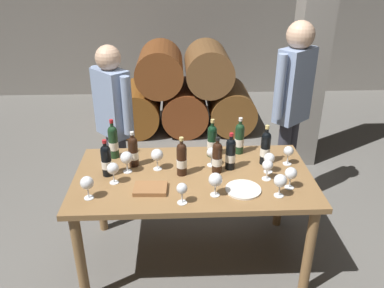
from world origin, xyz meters
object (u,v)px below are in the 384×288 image
at_px(wine_glass_1, 289,152).
at_px(wine_glass_11, 113,169).
at_px(wine_glass_2, 215,180).
at_px(wine_bottle_5, 113,141).
at_px(wine_bottle_8, 239,138).
at_px(wine_glass_7, 269,159).
at_px(wine_bottle_1, 106,160).
at_px(wine_bottle_2, 133,151).
at_px(wine_glass_4, 157,155).
at_px(wine_bottle_4, 182,159).
at_px(dining_table, 193,186).
at_px(wine_glass_10, 87,183).
at_px(wine_glass_0, 212,153).
at_px(wine_glass_3, 268,166).
at_px(wine_glass_9, 291,174).
at_px(sommelier_presenting, 293,100).
at_px(wine_bottle_0, 212,140).
at_px(wine_bottle_7, 231,153).
at_px(tasting_notebook, 150,189).
at_px(wine_bottle_6, 265,147).
at_px(wine_glass_8, 280,181).
at_px(wine_glass_6, 182,189).
at_px(taster_seated_left, 114,118).
at_px(wine_bottle_3, 217,157).
at_px(wine_glass_5, 127,158).

distance_m(wine_glass_1, wine_glass_11, 1.28).
relative_size(wine_glass_2, wine_glass_11, 1.05).
distance_m(wine_bottle_5, wine_bottle_8, 0.98).
distance_m(wine_glass_2, wine_glass_7, 0.50).
height_order(wine_bottle_1, wine_bottle_2, wine_bottle_1).
relative_size(wine_glass_4, wine_glass_7, 1.07).
bearing_deg(wine_bottle_4, dining_table, -11.58).
height_order(dining_table, wine_glass_10, wine_glass_10).
bearing_deg(wine_glass_10, wine_glass_7, 12.89).
height_order(wine_glass_0, wine_glass_2, wine_glass_2).
bearing_deg(wine_glass_0, wine_glass_3, -30.05).
relative_size(wine_bottle_4, wine_glass_2, 1.78).
distance_m(wine_glass_9, sommelier_presenting, 1.00).
bearing_deg(wine_bottle_0, wine_bottle_7, -61.03).
bearing_deg(tasting_notebook, wine_glass_7, 16.40).
height_order(wine_bottle_2, wine_glass_9, wine_bottle_2).
bearing_deg(wine_bottle_6, wine_glass_9, -74.26).
distance_m(wine_glass_4, wine_glass_8, 0.89).
distance_m(wine_bottle_0, wine_glass_2, 0.56).
height_order(wine_glass_0, wine_glass_6, wine_glass_0).
xyz_separation_m(wine_bottle_7, wine_glass_0, (-0.13, 0.05, -0.02)).
bearing_deg(wine_bottle_6, tasting_notebook, -158.00).
bearing_deg(wine_bottle_1, wine_glass_9, -10.20).
relative_size(wine_glass_7, wine_glass_9, 0.98).
bearing_deg(taster_seated_left, sommelier_presenting, 1.11).
bearing_deg(wine_bottle_1, wine_bottle_3, 0.79).
distance_m(wine_glass_5, taster_seated_left, 0.68).
bearing_deg(wine_glass_1, wine_bottle_0, 163.56).
relative_size(wine_glass_6, wine_glass_8, 0.91).
distance_m(wine_bottle_4, wine_bottle_5, 0.59).
height_order(wine_glass_7, taster_seated_left, taster_seated_left).
height_order(wine_bottle_3, wine_bottle_7, wine_bottle_7).
distance_m(wine_glass_0, wine_glass_9, 0.60).
xyz_separation_m(wine_bottle_1, wine_bottle_3, (0.78, 0.01, -0.00)).
distance_m(wine_glass_0, wine_glass_8, 0.59).
bearing_deg(wine_glass_5, taster_seated_left, 105.08).
relative_size(wine_bottle_2, wine_glass_10, 1.72).
height_order(sommelier_presenting, taster_seated_left, sommelier_presenting).
xyz_separation_m(wine_glass_5, wine_glass_9, (1.12, -0.26, -0.00)).
height_order(wine_bottle_3, wine_bottle_6, wine_bottle_6).
bearing_deg(wine_glass_0, tasting_notebook, -143.54).
bearing_deg(wine_glass_0, wine_bottle_5, 167.34).
bearing_deg(wine_glass_9, wine_glass_3, 137.89).
bearing_deg(sommelier_presenting, wine_bottle_7, -133.21).
relative_size(wine_bottle_8, wine_glass_2, 1.82).
height_order(tasting_notebook, sommelier_presenting, sommelier_presenting).
relative_size(wine_glass_6, wine_glass_10, 0.91).
bearing_deg(wine_glass_1, wine_bottle_4, -171.85).
bearing_deg(wine_bottle_1, wine_bottle_7, 3.62).
height_order(wine_bottle_8, wine_glass_10, wine_bottle_8).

